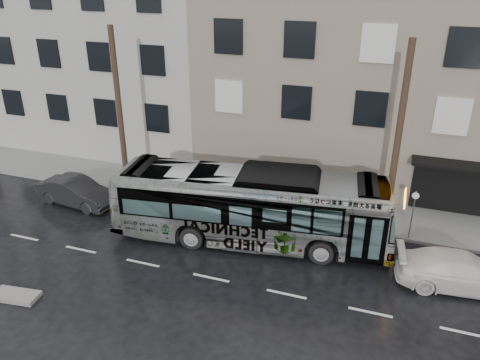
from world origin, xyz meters
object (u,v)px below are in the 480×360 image
Objects in this scene: dark_sedan at (77,192)px; bus at (250,206)px; utility_pole_front at (397,144)px; utility_pole_rear at (120,114)px; sign_post at (412,215)px; white_sedan at (461,271)px.

bus is at bearing -85.54° from dark_sedan.
utility_pole_front is 2.02× the size of dark_sedan.
utility_pole_front is at bearing -75.39° from bus.
utility_pole_rear reaches higher than sign_post.
bus reaches higher than sign_post.
utility_pole_front and utility_pole_rear have the same top height.
white_sedan is (17.06, -3.01, -3.93)m from utility_pole_rear.
utility_pole_front is at bearing 38.28° from white_sedan.
bus reaches higher than white_sedan.
sign_post is at bearing 0.00° from utility_pole_rear.
utility_pole_rear reaches higher than bus.
bus is at bearing -157.91° from utility_pole_front.
sign_post is at bearing -76.57° from dark_sedan.
utility_pole_front is at bearing 0.00° from utility_pole_rear.
utility_pole_front reaches higher than white_sedan.
white_sedan is 1.11× the size of dark_sedan.
utility_pole_front is 0.71× the size of bus.
utility_pole_rear is 0.71× the size of bus.
utility_pole_front is 5.82m from white_sedan.
dark_sedan is at bearing -132.27° from utility_pole_rear.
dark_sedan is at bearing -173.14° from sign_post.
utility_pole_rear is 17.76m from white_sedan.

